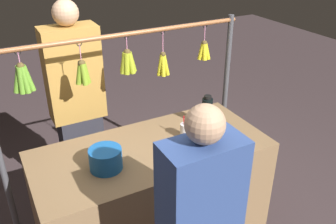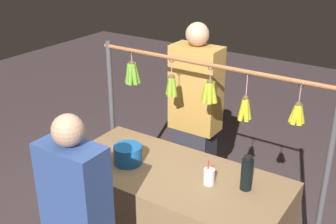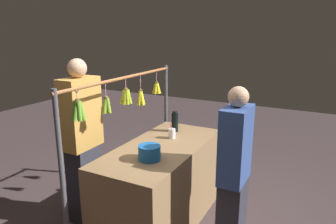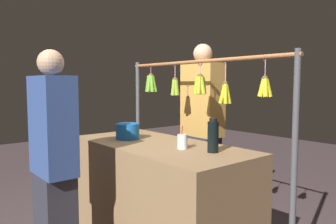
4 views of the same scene
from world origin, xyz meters
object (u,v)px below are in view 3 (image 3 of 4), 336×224
water_bottle (175,122)px  blue_bucket (149,153)px  vendor_person (83,144)px  customer_person (234,177)px  drink_cup (172,133)px

water_bottle → blue_bucket: 0.87m
blue_bucket → vendor_person: vendor_person is taller
water_bottle → blue_bucket: water_bottle is taller
vendor_person → customer_person: size_ratio=1.11×
water_bottle → customer_person: size_ratio=0.15×
vendor_person → customer_person: vendor_person is taller
customer_person → water_bottle: bearing=-125.3°
vendor_person → blue_bucket: bearing=85.9°
blue_bucket → drink_cup: 0.63m
blue_bucket → water_bottle: bearing=-169.2°
water_bottle → vendor_person: vendor_person is taller
water_bottle → drink_cup: bearing=19.0°
drink_cup → vendor_person: (0.56, -0.78, -0.07)m
customer_person → blue_bucket: bearing=-73.6°
drink_cup → water_bottle: bearing=-161.0°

